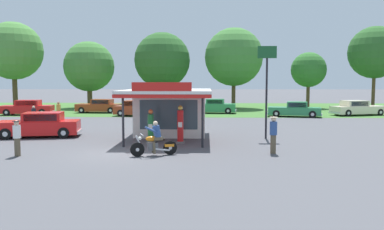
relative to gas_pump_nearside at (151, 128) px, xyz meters
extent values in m
plane|color=#4C4C51|center=(-1.03, -2.99, -0.84)|extent=(300.00, 300.00, 0.00)
cube|color=#3D6B2D|center=(-1.03, 27.01, -0.84)|extent=(120.00, 24.00, 0.01)
cube|color=silver|center=(0.81, 3.30, 0.52)|extent=(4.26, 3.24, 2.72)
cube|color=#384C56|center=(0.81, 1.70, 0.57)|extent=(3.41, 0.05, 1.74)
cube|color=silver|center=(0.81, 1.71, 1.96)|extent=(4.96, 6.92, 0.16)
cube|color=red|center=(0.81, 1.71, 1.78)|extent=(4.96, 6.92, 0.18)
cube|color=red|center=(0.81, -1.72, 2.26)|extent=(2.98, 0.08, 0.44)
cylinder|color=black|center=(2.84, -1.35, 0.52)|extent=(0.12, 0.12, 2.72)
cylinder|color=black|center=(-1.22, -1.35, 0.52)|extent=(0.12, 0.12, 2.72)
cube|color=slate|center=(0.00, 0.00, -0.79)|extent=(0.44, 0.44, 0.10)
cylinder|color=#1E6B33|center=(0.00, 0.00, 0.00)|extent=(0.34, 0.34, 1.48)
cube|color=white|center=(0.00, -0.18, 0.07)|extent=(0.22, 0.02, 0.28)
sphere|color=orange|center=(0.00, 0.00, 0.88)|extent=(0.26, 0.26, 0.26)
cube|color=slate|center=(1.62, 0.00, -0.79)|extent=(0.44, 0.44, 0.10)
cylinder|color=red|center=(1.62, 0.00, 0.11)|extent=(0.34, 0.34, 1.69)
cube|color=white|center=(1.62, -0.18, 0.19)|extent=(0.22, 0.02, 0.28)
sphere|color=#EACC4C|center=(1.62, 0.00, 1.09)|extent=(0.26, 0.26, 0.26)
cylinder|color=black|center=(-0.05, -3.84, -0.52)|extent=(0.64, 0.31, 0.64)
cylinder|color=silver|center=(-0.05, -3.84, -0.52)|extent=(0.19, 0.17, 0.16)
cylinder|color=black|center=(1.37, -3.33, -0.52)|extent=(0.64, 0.31, 0.64)
cylinder|color=silver|center=(1.37, -3.33, -0.52)|extent=(0.19, 0.17, 0.16)
ellipsoid|color=orange|center=(0.56, -3.62, -0.06)|extent=(0.61, 0.42, 0.24)
cube|color=#59595E|center=(0.61, -3.60, -0.42)|extent=(0.50, 0.38, 0.36)
cube|color=black|center=(0.89, -3.50, -0.12)|extent=(0.54, 0.41, 0.10)
cylinder|color=silver|center=(0.04, -3.81, -0.24)|extent=(0.37, 0.19, 0.71)
cylinder|color=silver|center=(0.15, -3.77, 0.14)|extent=(0.27, 0.67, 0.04)
sphere|color=silver|center=(0.06, -3.80, -0.02)|extent=(0.16, 0.16, 0.16)
cube|color=orange|center=(1.32, -3.34, -0.40)|extent=(0.47, 0.32, 0.12)
cylinder|color=silver|center=(1.04, -3.60, -0.56)|extent=(0.69, 0.31, 0.18)
cube|color=brown|center=(0.83, -3.52, -0.06)|extent=(0.49, 0.46, 0.14)
cylinder|color=brown|center=(0.69, -3.74, -0.46)|extent=(0.19, 0.26, 0.56)
cylinder|color=brown|center=(0.59, -3.44, -0.46)|extent=(0.19, 0.26, 0.56)
cylinder|color=#2D4C8C|center=(0.79, -3.54, 0.25)|extent=(0.50, 0.44, 0.60)
sphere|color=beige|center=(0.73, -3.56, 0.63)|extent=(0.22, 0.22, 0.22)
cylinder|color=#2D4C8C|center=(0.63, -3.81, 0.34)|extent=(0.54, 0.27, 0.31)
cylinder|color=#2D4C8C|center=(0.50, -3.43, 0.34)|extent=(0.54, 0.27, 0.31)
cube|color=red|center=(-7.15, 2.02, -0.26)|extent=(5.02, 2.69, 0.80)
cube|color=red|center=(-6.85, 2.08, 0.40)|extent=(2.45, 1.99, 0.51)
cube|color=#283847|center=(-7.90, 1.88, 0.40)|extent=(0.31, 1.42, 0.41)
cube|color=#283847|center=(-6.70, 1.30, 0.40)|extent=(1.83, 0.37, 0.39)
cube|color=#283847|center=(-6.99, 2.86, 0.40)|extent=(1.83, 0.37, 0.39)
cube|color=silver|center=(-4.79, 2.47, -0.54)|extent=(0.44, 1.74, 0.18)
cylinder|color=black|center=(-8.58, 0.88, -0.51)|extent=(0.69, 0.32, 0.66)
cylinder|color=silver|center=(-8.58, 0.88, -0.51)|extent=(0.33, 0.27, 0.30)
cylinder|color=black|center=(-8.90, 2.57, -0.51)|extent=(0.69, 0.32, 0.66)
cylinder|color=silver|center=(-8.90, 2.57, -0.51)|extent=(0.33, 0.27, 0.30)
cylinder|color=black|center=(-5.40, 1.48, -0.51)|extent=(0.69, 0.32, 0.66)
cylinder|color=silver|center=(-5.40, 1.48, -0.51)|extent=(0.33, 0.27, 0.30)
cylinder|color=black|center=(-5.72, 3.17, -0.51)|extent=(0.69, 0.32, 0.66)
cylinder|color=silver|center=(-5.72, 3.17, -0.51)|extent=(0.33, 0.27, 0.30)
cube|color=#2D844C|center=(11.43, 16.14, -0.30)|extent=(5.09, 2.82, 0.72)
cube|color=#2D844C|center=(11.67, 16.09, 0.33)|extent=(2.16, 1.93, 0.53)
cube|color=#283847|center=(10.79, 16.29, 0.33)|extent=(0.35, 1.34, 0.42)
cube|color=#283847|center=(11.50, 15.35, 0.33)|extent=(1.54, 0.39, 0.40)
cube|color=#283847|center=(11.85, 16.82, 0.33)|extent=(1.54, 0.39, 0.40)
cube|color=silver|center=(9.06, 16.71, -0.54)|extent=(0.50, 1.65, 0.18)
cube|color=silver|center=(13.80, 15.58, -0.54)|extent=(0.50, 1.65, 0.18)
sphere|color=white|center=(8.92, 16.16, -0.26)|extent=(0.18, 0.18, 0.18)
sphere|color=white|center=(9.18, 17.25, -0.26)|extent=(0.18, 0.18, 0.18)
cylinder|color=black|center=(9.65, 15.73, -0.51)|extent=(0.69, 0.35, 0.66)
cylinder|color=silver|center=(9.65, 15.73, -0.51)|extent=(0.34, 0.28, 0.30)
cylinder|color=black|center=(10.03, 17.32, -0.51)|extent=(0.69, 0.35, 0.66)
cylinder|color=silver|center=(10.03, 17.32, -0.51)|extent=(0.34, 0.28, 0.30)
cylinder|color=black|center=(12.84, 14.97, -0.51)|extent=(0.69, 0.35, 0.66)
cylinder|color=silver|center=(12.84, 14.97, -0.51)|extent=(0.34, 0.28, 0.30)
cylinder|color=black|center=(13.21, 16.56, -0.51)|extent=(0.69, 0.35, 0.66)
cylinder|color=silver|center=(13.21, 16.56, -0.51)|extent=(0.34, 0.28, 0.30)
cube|color=#993819|center=(-3.42, 16.28, -0.25)|extent=(5.12, 2.58, 0.81)
cube|color=#993819|center=(-3.78, 16.34, 0.41)|extent=(2.47, 1.94, 0.52)
cube|color=#283847|center=(-2.69, 16.16, 0.41)|extent=(0.26, 1.41, 0.42)
cube|color=#283847|center=(-3.65, 17.12, 0.41)|extent=(1.89, 0.33, 0.40)
cube|color=#283847|center=(-3.90, 15.56, 0.41)|extent=(1.89, 0.33, 0.40)
cube|color=silver|center=(-0.98, 15.89, -0.54)|extent=(0.39, 1.73, 0.18)
cube|color=silver|center=(-5.87, 16.67, -0.54)|extent=(0.39, 1.73, 0.18)
sphere|color=white|center=(-0.87, 16.47, -0.21)|extent=(0.18, 0.18, 0.18)
sphere|color=white|center=(-1.06, 15.31, -0.21)|extent=(0.18, 0.18, 0.18)
cylinder|color=black|center=(-1.64, 16.86, -0.51)|extent=(0.68, 0.30, 0.66)
cylinder|color=silver|center=(-1.64, 16.86, -0.51)|extent=(0.33, 0.26, 0.30)
cylinder|color=black|center=(-1.91, 15.17, -0.51)|extent=(0.68, 0.30, 0.66)
cylinder|color=silver|center=(-1.91, 15.17, -0.51)|extent=(0.33, 0.26, 0.30)
cylinder|color=black|center=(-4.93, 17.39, -0.51)|extent=(0.68, 0.30, 0.66)
cylinder|color=silver|center=(-4.93, 17.39, -0.51)|extent=(0.33, 0.26, 0.30)
cylinder|color=black|center=(-5.20, 15.70, -0.51)|extent=(0.68, 0.30, 0.66)
cylinder|color=silver|center=(-5.20, 15.70, -0.51)|extent=(0.33, 0.26, 0.30)
cube|color=red|center=(-15.05, 17.20, -0.28)|extent=(5.17, 2.59, 0.77)
cube|color=red|center=(-14.91, 17.22, 0.38)|extent=(2.45, 1.96, 0.55)
cube|color=#283847|center=(-15.99, 17.06, 0.38)|extent=(0.26, 1.45, 0.44)
cube|color=#283847|center=(-14.79, 16.42, 0.38)|extent=(1.88, 0.31, 0.42)
cube|color=#283847|center=(-15.03, 18.02, 0.38)|extent=(1.88, 0.31, 0.42)
cube|color=silver|center=(-17.53, 16.83, -0.54)|extent=(0.38, 1.78, 0.18)
cube|color=silver|center=(-12.57, 17.57, -0.54)|extent=(0.38, 1.78, 0.18)
sphere|color=white|center=(-17.63, 17.42, -0.24)|extent=(0.18, 0.18, 0.18)
cylinder|color=black|center=(-16.58, 16.08, -0.51)|extent=(0.68, 0.30, 0.66)
cylinder|color=silver|center=(-16.58, 16.08, -0.51)|extent=(0.33, 0.26, 0.30)
cylinder|color=black|center=(-16.84, 17.82, -0.51)|extent=(0.68, 0.30, 0.66)
cylinder|color=silver|center=(-16.84, 17.82, -0.51)|extent=(0.33, 0.26, 0.30)
cylinder|color=black|center=(-13.25, 16.58, -0.51)|extent=(0.68, 0.30, 0.66)
cylinder|color=silver|center=(-13.25, 16.58, -0.51)|extent=(0.33, 0.26, 0.30)
cylinder|color=black|center=(-13.51, 18.32, -0.51)|extent=(0.68, 0.30, 0.66)
cylinder|color=silver|center=(-13.51, 18.32, -0.51)|extent=(0.33, 0.26, 0.30)
cube|color=beige|center=(18.18, 17.99, -0.29)|extent=(5.71, 3.35, 0.74)
cube|color=beige|center=(17.72, 17.85, 0.36)|extent=(2.62, 2.22, 0.57)
cube|color=#283847|center=(18.77, 18.17, 0.36)|extent=(0.46, 1.41, 0.45)
cube|color=#283847|center=(17.48, 18.62, 0.36)|extent=(1.83, 0.58, 0.43)
cube|color=#283847|center=(17.95, 17.08, 0.36)|extent=(1.83, 0.58, 0.43)
cube|color=silver|center=(20.79, 18.78, -0.54)|extent=(0.63, 1.73, 0.18)
cube|color=silver|center=(15.57, 17.20, -0.54)|extent=(0.63, 1.73, 0.18)
sphere|color=white|center=(20.63, 19.35, -0.25)|extent=(0.18, 0.18, 0.18)
cylinder|color=black|center=(19.68, 19.36, -0.51)|extent=(0.69, 0.38, 0.66)
cylinder|color=silver|center=(19.68, 19.36, -0.51)|extent=(0.35, 0.30, 0.30)
cylinder|color=black|center=(20.19, 17.68, -0.51)|extent=(0.69, 0.38, 0.66)
cylinder|color=silver|center=(20.19, 17.68, -0.51)|extent=(0.35, 0.30, 0.30)
cylinder|color=black|center=(16.17, 18.30, -0.51)|extent=(0.69, 0.38, 0.66)
cylinder|color=silver|center=(16.17, 18.30, -0.51)|extent=(0.35, 0.30, 0.30)
cylinder|color=black|center=(16.68, 16.62, -0.51)|extent=(0.69, 0.38, 0.66)
cylinder|color=silver|center=(16.68, 16.62, -0.51)|extent=(0.35, 0.30, 0.30)
cube|color=#2D844C|center=(3.80, 20.00, -0.24)|extent=(4.79, 2.31, 0.83)
cube|color=#2D844C|center=(3.97, 19.99, 0.42)|extent=(2.01, 1.82, 0.50)
cube|color=#283847|center=(3.06, 20.08, 0.42)|extent=(0.18, 1.46, 0.40)
cube|color=#283847|center=(3.89, 19.18, 0.42)|extent=(1.57, 0.18, 0.38)
cube|color=#283847|center=(4.05, 20.79, 0.42)|extent=(1.57, 0.18, 0.38)
cube|color=silver|center=(1.46, 20.23, -0.54)|extent=(0.29, 1.78, 0.18)
cube|color=silver|center=(6.13, 19.78, -0.54)|extent=(0.29, 1.78, 0.18)
sphere|color=white|center=(1.39, 19.64, -0.20)|extent=(0.18, 0.18, 0.18)
sphere|color=white|center=(1.51, 20.83, -0.20)|extent=(0.18, 0.18, 0.18)
cylinder|color=black|center=(2.14, 19.29, -0.51)|extent=(0.68, 0.26, 0.66)
cylinder|color=silver|center=(2.14, 19.29, -0.51)|extent=(0.32, 0.25, 0.30)
cylinder|color=black|center=(2.31, 21.03, -0.51)|extent=(0.68, 0.26, 0.66)
cylinder|color=silver|center=(2.31, 21.03, -0.51)|extent=(0.32, 0.25, 0.30)
cylinder|color=black|center=(5.28, 18.98, -0.51)|extent=(0.68, 0.26, 0.66)
cylinder|color=silver|center=(5.28, 18.98, -0.51)|extent=(0.32, 0.25, 0.30)
cylinder|color=black|center=(5.45, 20.72, -0.51)|extent=(0.68, 0.26, 0.66)
cylinder|color=silver|center=(5.45, 20.72, -0.51)|extent=(0.32, 0.25, 0.30)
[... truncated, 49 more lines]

